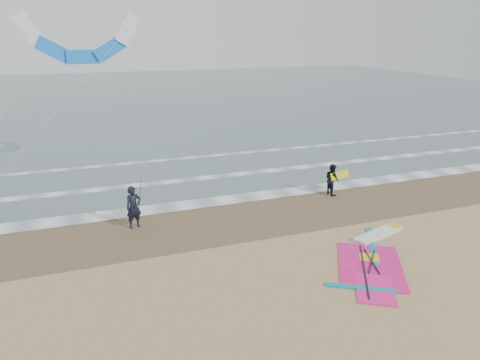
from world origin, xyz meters
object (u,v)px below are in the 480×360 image
object	(u,v)px
surf_kite	(81,43)
person_standing	(134,207)
windsurf_rig	(374,256)
person_walking	(332,179)

from	to	relation	value
surf_kite	person_standing	bearing A→B (deg)	-79.65
windsurf_rig	person_walking	bearing A→B (deg)	73.19
person_standing	person_walking	world-z (taller)	person_standing
windsurf_rig	surf_kite	world-z (taller)	surf_kite
windsurf_rig	surf_kite	bearing A→B (deg)	125.76
person_standing	person_walking	size ratio (longest dim) A/B	1.14
person_standing	windsurf_rig	bearing A→B (deg)	-52.18
windsurf_rig	person_walking	size ratio (longest dim) A/B	3.33
person_standing	person_walking	bearing A→B (deg)	-13.49
person_walking	person_standing	bearing A→B (deg)	89.49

